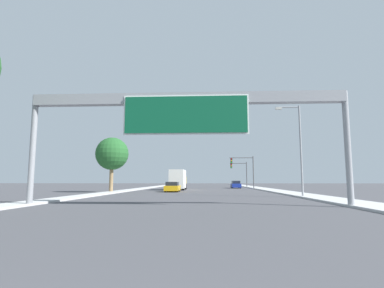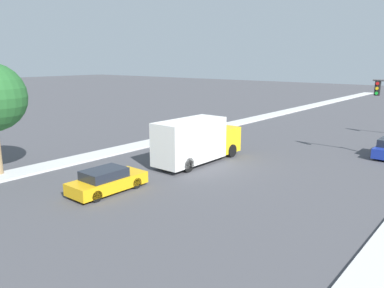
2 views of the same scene
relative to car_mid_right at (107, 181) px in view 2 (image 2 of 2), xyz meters
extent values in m
cube|color=beige|center=(-7.25, 19.04, -0.58)|extent=(2.00, 120.00, 0.15)
cylinder|color=black|center=(9.72, 17.71, -0.33)|extent=(0.22, 0.64, 0.64)
cube|color=gold|center=(0.00, 0.06, -0.14)|extent=(1.85, 4.54, 0.67)
cube|color=#1E232D|center=(0.00, -0.17, 0.46)|extent=(1.63, 2.36, 0.52)
cylinder|color=black|center=(-0.82, 1.46, -0.33)|extent=(0.22, 0.64, 0.64)
cylinder|color=black|center=(0.82, 1.46, -0.33)|extent=(0.22, 0.64, 0.64)
cylinder|color=black|center=(-0.82, -1.35, -0.33)|extent=(0.22, 0.64, 0.64)
cylinder|color=black|center=(0.82, -1.35, -0.33)|extent=(0.22, 0.64, 0.64)
cube|color=yellow|center=(0.00, 11.22, 0.61)|extent=(2.13, 2.19, 1.92)
cube|color=silver|center=(0.00, 7.30, 1.13)|extent=(2.31, 5.64, 2.97)
cylinder|color=black|center=(-1.02, 11.11, -0.15)|extent=(0.28, 1.00, 1.00)
cylinder|color=black|center=(1.02, 11.11, -0.15)|extent=(0.28, 1.00, 1.00)
cylinder|color=black|center=(-1.02, 5.89, -0.15)|extent=(0.28, 1.00, 1.00)
cylinder|color=black|center=(1.02, 5.89, -0.15)|extent=(0.28, 1.00, 1.00)
cube|color=black|center=(9.54, 17.04, 4.71)|extent=(0.35, 0.28, 1.05)
cylinder|color=red|center=(9.54, 16.88, 5.06)|extent=(0.22, 0.04, 0.22)
cylinder|color=yellow|center=(9.54, 16.88, 4.71)|extent=(0.22, 0.04, 0.22)
cylinder|color=green|center=(9.54, 16.88, 4.36)|extent=(0.22, 0.04, 0.22)
camera|label=1|loc=(4.84, -41.65, 0.97)|focal=28.00mm
camera|label=2|loc=(16.71, -12.44, 6.70)|focal=35.00mm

